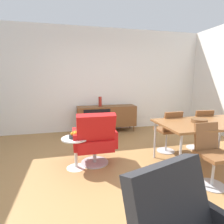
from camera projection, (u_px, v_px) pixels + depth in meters
ground_plane at (118, 175)px, 2.77m from camera, size 8.32×8.32×0.00m
wall_back at (94, 81)px, 5.00m from camera, size 6.80×0.12×2.80m
sideboard at (107, 116)px, 4.95m from camera, size 1.60×0.45×0.72m
vase_cobalt at (100, 102)px, 4.84m from camera, size 0.09×0.09×0.26m
dining_table at (205, 125)px, 3.04m from camera, size 1.60×0.90×0.74m
wooden_bowl_on_table at (199, 121)px, 3.01m from camera, size 0.26×0.26×0.06m
dining_chair_back_right at (199, 128)px, 3.70m from camera, size 0.43×0.45×0.86m
dining_chair_front_left at (212, 152)px, 2.47m from camera, size 0.41×0.44×0.86m
dining_chair_back_left at (169, 130)px, 3.54m from camera, size 0.41×0.44×0.86m
lounge_chair_red at (95, 139)px, 3.03m from camera, size 0.72×0.66×0.95m
side_table_round at (76, 149)px, 2.95m from camera, size 0.44×0.44×0.52m
fruit_bowl at (75, 135)px, 2.90m from camera, size 0.20×0.20×0.11m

